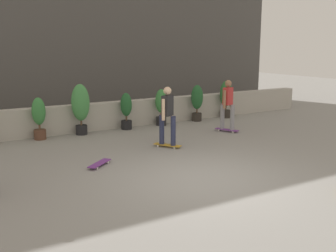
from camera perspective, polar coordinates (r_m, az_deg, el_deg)
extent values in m
plane|color=gray|center=(8.83, 5.06, -7.40)|extent=(48.00, 48.00, 0.00)
cube|color=#B2ADA3|center=(13.87, -9.62, 1.36)|extent=(18.00, 0.40, 0.90)
cube|color=#4C4947|center=(17.46, -14.89, 12.42)|extent=(20.00, 2.00, 6.50)
cylinder|color=brown|center=(12.90, -17.46, -1.14)|extent=(0.36, 0.36, 0.30)
cylinder|color=brown|center=(12.86, -17.52, -0.16)|extent=(0.06, 0.06, 0.15)
ellipsoid|color=#387F3D|center=(12.77, -17.65, 1.98)|extent=(0.40, 0.40, 0.83)
cylinder|color=black|center=(13.25, -11.99, -0.53)|extent=(0.36, 0.36, 0.30)
cylinder|color=brown|center=(13.21, -12.03, 0.42)|extent=(0.06, 0.06, 0.15)
ellipsoid|color=#428C47|center=(13.10, -12.15, 3.24)|extent=(0.57, 0.57, 1.16)
cylinder|color=black|center=(13.83, -5.82, 0.16)|extent=(0.36, 0.36, 0.30)
cylinder|color=brown|center=(13.79, -5.83, 1.08)|extent=(0.06, 0.06, 0.15)
ellipsoid|color=#235B2D|center=(13.71, -5.87, 3.00)|extent=(0.38, 0.38, 0.78)
cylinder|color=black|center=(14.45, -0.96, 0.71)|extent=(0.36, 0.36, 0.30)
cylinder|color=brown|center=(14.40, -0.97, 1.59)|extent=(0.06, 0.06, 0.15)
ellipsoid|color=#387F3D|center=(14.33, -0.97, 3.52)|extent=(0.41, 0.41, 0.83)
cylinder|color=#2D2823|center=(15.26, 4.05, 1.26)|extent=(0.36, 0.36, 0.30)
cylinder|color=brown|center=(15.22, 4.06, 2.10)|extent=(0.06, 0.06, 0.15)
ellipsoid|color=#235B2D|center=(15.15, 4.09, 4.06)|extent=(0.44, 0.44, 0.90)
cylinder|color=#2D2823|center=(16.08, 8.05, 1.70)|extent=(0.36, 0.36, 0.30)
cylinder|color=brown|center=(16.04, 8.07, 2.49)|extent=(0.06, 0.06, 0.15)
ellipsoid|color=#2D6B33|center=(15.96, 8.13, 4.51)|extent=(0.48, 0.48, 0.99)
cube|color=#72338C|center=(13.55, 8.24, -0.50)|extent=(0.51, 0.81, 0.02)
cylinder|color=silver|center=(13.51, 9.37, -0.73)|extent=(0.05, 0.06, 0.06)
cylinder|color=silver|center=(13.37, 9.07, -0.85)|extent=(0.05, 0.06, 0.06)
cylinder|color=silver|center=(13.74, 7.42, -0.47)|extent=(0.05, 0.06, 0.06)
cylinder|color=silver|center=(13.60, 7.11, -0.58)|extent=(0.05, 0.06, 0.06)
cylinder|color=gray|center=(13.39, 8.98, 1.17)|extent=(0.14, 0.14, 0.82)
cylinder|color=gray|center=(13.55, 7.61, 1.33)|extent=(0.14, 0.14, 0.82)
cube|color=red|center=(13.36, 8.38, 4.16)|extent=(0.41, 0.33, 0.56)
sphere|color=#9E7051|center=(13.32, 8.43, 5.91)|extent=(0.22, 0.22, 0.22)
cylinder|color=#9E7051|center=(13.58, 8.81, 3.92)|extent=(0.09, 0.09, 0.58)
cylinder|color=#9E7051|center=(13.17, 7.91, 3.71)|extent=(0.09, 0.09, 0.58)
cube|color=#BF8C26|center=(11.40, -0.08, -2.66)|extent=(0.58, 0.79, 0.02)
cylinder|color=silver|center=(11.36, 1.27, -2.91)|extent=(0.05, 0.06, 0.06)
cylinder|color=silver|center=(11.22, 0.90, -3.09)|extent=(0.05, 0.06, 0.06)
cylinder|color=silver|center=(11.60, -1.03, -2.61)|extent=(0.05, 0.06, 0.06)
cylinder|color=silver|center=(11.46, -1.42, -2.78)|extent=(0.05, 0.06, 0.06)
cylinder|color=#282D4C|center=(11.22, 0.73, -0.69)|extent=(0.14, 0.14, 0.82)
cylinder|color=#282D4C|center=(11.39, -0.88, -0.51)|extent=(0.14, 0.14, 0.82)
cube|color=#262628|center=(11.18, -0.08, 2.86)|extent=(0.41, 0.36, 0.56)
sphere|color=beige|center=(11.13, -0.08, 4.95)|extent=(0.22, 0.22, 0.22)
cylinder|color=beige|center=(11.40, 0.48, 2.62)|extent=(0.09, 0.09, 0.58)
cylinder|color=beige|center=(10.99, -0.66, 2.29)|extent=(0.09, 0.09, 0.58)
cube|color=#72338C|center=(9.82, -9.55, -5.16)|extent=(0.75, 0.66, 0.02)
cylinder|color=silver|center=(9.58, -9.90, -5.84)|extent=(0.06, 0.06, 0.06)
cylinder|color=silver|center=(9.66, -10.72, -5.72)|extent=(0.06, 0.06, 0.06)
cylinder|color=silver|center=(10.01, -8.41, -5.03)|extent=(0.06, 0.06, 0.06)
cylinder|color=silver|center=(10.09, -9.21, -4.92)|extent=(0.06, 0.06, 0.06)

